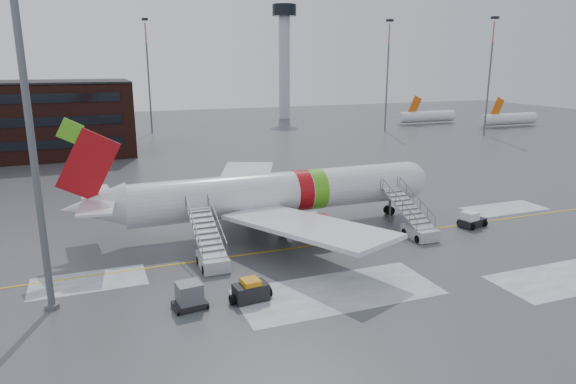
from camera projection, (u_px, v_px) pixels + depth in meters
name	position (u px, v px, depth m)	size (l,w,h in m)	color
ground	(348.00, 237.00, 46.46)	(260.00, 260.00, 0.00)	#494C4F
airliner	(271.00, 194.00, 47.73)	(35.03, 32.97, 11.18)	silver
airstair_fwd	(415.00, 224.00, 46.47)	(2.05, 7.70, 3.48)	#A6AAAE
airstair_aft	(210.00, 251.00, 39.85)	(2.05, 7.70, 3.48)	#B2B5BA
pushback_tug	(471.00, 220.00, 49.09)	(2.88, 2.41, 1.50)	black
uld_container	(189.00, 296.00, 32.84)	(2.25, 1.74, 1.72)	black
baggage_tractor	(251.00, 292.00, 33.89)	(2.96, 1.55, 1.50)	black
light_mast_near	(25.00, 91.00, 29.59)	(1.20, 1.20, 26.65)	#595B60
control_tower	(284.00, 48.00, 138.14)	(6.40, 6.40, 30.00)	#B2B5BA
light_mast_far_ne	(388.00, 69.00, 113.76)	(1.20, 1.20, 24.25)	#595B60
light_mast_far_n	(148.00, 69.00, 110.68)	(1.20, 1.20, 24.25)	#595B60
light_mast_far_e	(490.00, 69.00, 106.72)	(1.20, 1.20, 24.25)	#595B60
distant_aircraft	(452.00, 126.00, 126.18)	(35.00, 18.00, 8.00)	#D8590C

